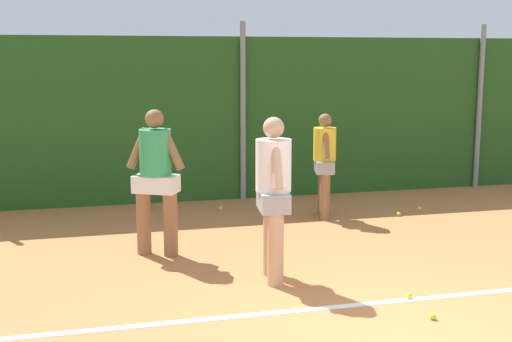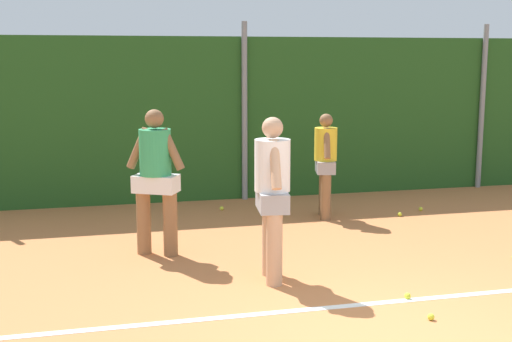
% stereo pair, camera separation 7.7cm
% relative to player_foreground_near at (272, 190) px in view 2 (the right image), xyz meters
% --- Properties ---
extents(ground_plane, '(25.84, 25.84, 0.00)m').
position_rel_player_foreground_near_xyz_m(ground_plane, '(0.69, -0.11, -1.04)').
color(ground_plane, '#C67542').
extents(hedge_fence_backdrop, '(16.10, 0.25, 2.84)m').
position_rel_player_foreground_near_xyz_m(hedge_fence_backdrop, '(0.69, 4.54, 0.38)').
color(hedge_fence_backdrop, '#23511E').
rests_on(hedge_fence_backdrop, ground_plane).
extents(fence_post_center, '(0.10, 0.10, 3.10)m').
position_rel_player_foreground_near_xyz_m(fence_post_center, '(0.69, 4.36, 0.51)').
color(fence_post_center, gray).
rests_on(fence_post_center, ground_plane).
extents(fence_post_right, '(0.10, 0.10, 3.10)m').
position_rel_player_foreground_near_xyz_m(fence_post_right, '(5.33, 4.36, 0.51)').
color(fence_post_right, gray).
rests_on(fence_post_right, ground_plane).
extents(court_baseline_paint, '(11.77, 0.10, 0.01)m').
position_rel_player_foreground_near_xyz_m(court_baseline_paint, '(0.69, -0.99, -1.04)').
color(court_baseline_paint, white).
rests_on(court_baseline_paint, ground_plane).
extents(player_foreground_near, '(0.40, 0.85, 1.85)m').
position_rel_player_foreground_near_xyz_m(player_foreground_near, '(0.00, 0.00, 0.00)').
color(player_foreground_near, tan).
rests_on(player_foreground_near, ground_plane).
extents(player_midcourt, '(0.71, 0.54, 1.86)m').
position_rel_player_foreground_near_xyz_m(player_midcourt, '(-1.16, 1.30, 0.01)').
color(player_midcourt, '#8C603D').
rests_on(player_midcourt, ground_plane).
extents(player_backcourt_far, '(0.39, 0.67, 1.64)m').
position_rel_player_foreground_near_xyz_m(player_backcourt_far, '(1.60, 2.71, -0.12)').
color(player_backcourt_far, '#8C603D').
rests_on(player_backcourt_far, ground_plane).
extents(tennis_ball_0, '(0.07, 0.07, 0.07)m').
position_rel_player_foreground_near_xyz_m(tennis_ball_0, '(0.12, 3.58, -1.01)').
color(tennis_ball_0, '#CCDB33').
rests_on(tennis_ball_0, ground_plane).
extents(tennis_ball_3, '(0.07, 0.07, 0.07)m').
position_rel_player_foreground_near_xyz_m(tennis_ball_3, '(1.17, -1.53, -1.01)').
color(tennis_ball_3, '#CCDB33').
rests_on(tennis_ball_3, ground_plane).
extents(tennis_ball_5, '(0.07, 0.07, 0.07)m').
position_rel_player_foreground_near_xyz_m(tennis_ball_5, '(3.28, 2.75, -1.01)').
color(tennis_ball_5, '#CCDB33').
rests_on(tennis_ball_5, ground_plane).
extents(tennis_ball_7, '(0.07, 0.07, 0.07)m').
position_rel_player_foreground_near_xyz_m(tennis_ball_7, '(1.22, -0.95, -1.01)').
color(tennis_ball_7, '#CCDB33').
rests_on(tennis_ball_7, ground_plane).
extents(tennis_ball_9, '(0.07, 0.07, 0.07)m').
position_rel_player_foreground_near_xyz_m(tennis_ball_9, '(2.78, 2.48, -1.01)').
color(tennis_ball_9, '#CCDB33').
rests_on(tennis_ball_9, ground_plane).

